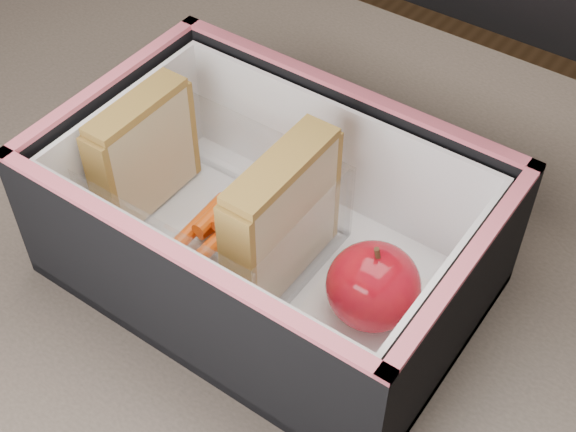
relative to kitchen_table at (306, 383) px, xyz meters
The scene contains 8 objects.
kitchen_table is the anchor object (origin of this frame).
lunch_bag 0.17m from the kitchen_table, 153.68° to the left, with size 0.31×0.35×0.27m.
plastic_tub 0.17m from the kitchen_table, behind, with size 0.18×0.13×0.07m, color white, non-canonical shape.
sandwich_left 0.23m from the kitchen_table, behind, with size 0.03×0.09×0.10m.
sandwich_right 0.17m from the kitchen_table, 155.54° to the left, with size 0.03×0.10×0.11m.
carrot_sticks 0.16m from the kitchen_table, 163.35° to the left, with size 0.04×0.15×0.03m.
paper_napkin 0.12m from the kitchen_table, 32.41° to the left, with size 0.08×0.08×0.01m, color white.
red_apple 0.15m from the kitchen_table, 19.70° to the left, with size 0.09×0.09×0.07m.
Camera 1 is at (0.20, -0.30, 1.24)m, focal length 50.00 mm.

